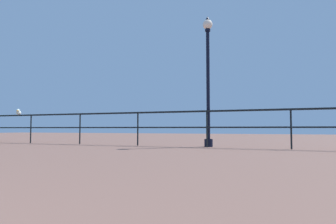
% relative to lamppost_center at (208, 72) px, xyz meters
% --- Properties ---
extents(pier_railing, '(25.83, 0.05, 1.02)m').
position_rel_lamppost_center_xyz_m(pier_railing, '(0.01, -0.22, -1.38)').
color(pier_railing, black).
rests_on(pier_railing, ground_plane).
extents(lamppost_center, '(0.28, 0.28, 3.77)m').
position_rel_lamppost_center_xyz_m(lamppost_center, '(0.00, 0.00, 0.00)').
color(lamppost_center, black).
rests_on(lamppost_center, ground_plane).
extents(seagull_on_rail, '(0.31, 0.38, 0.20)m').
position_rel_lamppost_center_xyz_m(seagull_on_rail, '(-7.04, -0.23, -1.03)').
color(seagull_on_rail, white).
rests_on(seagull_on_rail, pier_railing).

